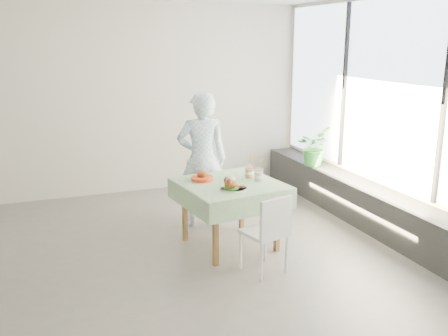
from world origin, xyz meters
name	(u,v)px	position (x,y,z in m)	size (l,w,h in m)	color
floor	(148,258)	(0.00, 0.00, 0.00)	(6.00, 6.00, 0.00)	#5B5856
wall_back	(108,101)	(0.00, 2.50, 1.40)	(6.00, 0.02, 2.80)	beige
wall_front	(236,204)	(0.00, -2.50, 1.40)	(6.00, 0.02, 2.80)	beige
wall_right	(389,114)	(3.00, 0.00, 1.40)	(0.02, 5.00, 2.80)	beige
window_pane	(389,93)	(2.97, 0.00, 1.65)	(0.01, 4.80, 2.18)	#D1E0F9
window_ledge	(368,206)	(2.80, 0.00, 0.25)	(0.40, 4.80, 0.50)	black
cafe_table	(230,207)	(0.94, 0.01, 0.46)	(1.18, 1.18, 0.74)	brown
chair_far	(204,203)	(0.92, 0.86, 0.24)	(0.41, 0.41, 0.79)	white
chair_near	(264,248)	(1.04, -0.71, 0.25)	(0.47, 0.47, 0.81)	white
diner	(202,160)	(0.87, 0.75, 0.84)	(0.61, 0.40, 1.68)	#95CFEF
main_dish	(232,185)	(0.87, -0.25, 0.79)	(0.30, 0.30, 0.15)	white
juice_cup_orange	(249,172)	(1.22, 0.12, 0.81)	(0.10, 0.10, 0.29)	white
juice_cup_lemonade	(258,175)	(1.26, -0.05, 0.81)	(0.10, 0.10, 0.29)	white
second_dish	(202,177)	(0.69, 0.21, 0.78)	(0.25, 0.25, 0.12)	red
potted_plant	(313,147)	(2.70, 1.21, 0.78)	(0.50, 0.43, 0.55)	#30842C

